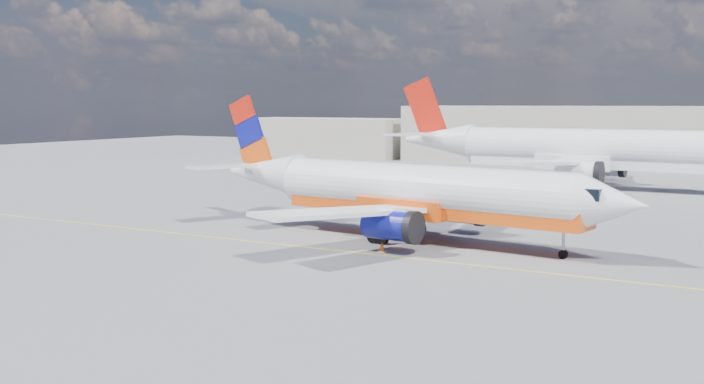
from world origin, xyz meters
The scene contains 7 objects.
ground centered at (0.00, 0.00, 0.00)m, with size 240.00×240.00×0.00m, color slate.
taxi_line centered at (0.00, 3.00, 0.01)m, with size 70.00×0.15×0.01m, color yellow.
terminal_main centered at (5.00, 75.00, 4.00)m, with size 70.00×14.00×8.00m, color beige.
terminal_annex centered at (-45.00, 72.00, 3.00)m, with size 26.00×10.00×6.00m, color beige.
main_jet centered at (-0.29, 8.17, 3.02)m, with size 29.92×23.48×9.06m.
second_jet centered at (1.23, 43.69, 3.76)m, with size 37.23×29.45×11.29m.
traffic_cone centered at (0.02, 3.92, 0.28)m, with size 0.41×0.41×0.58m.
Camera 1 is at (20.16, -35.16, 8.45)m, focal length 40.00 mm.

